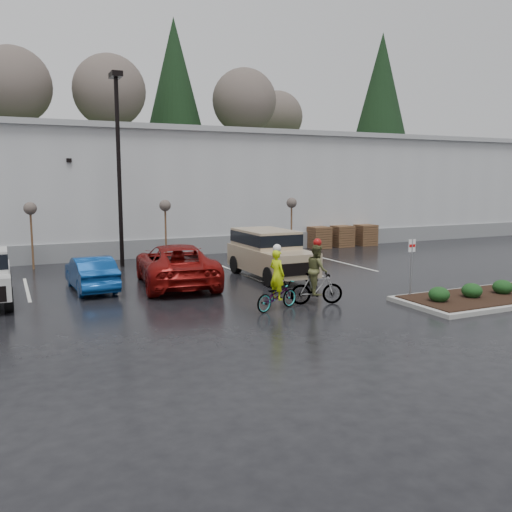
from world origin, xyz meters
name	(u,v)px	position (x,y,z in m)	size (l,w,h in m)	color
ground	(322,312)	(0.00, 0.00, 0.00)	(120.00, 120.00, 0.00)	black
warehouse	(150,188)	(0.00, 21.99, 3.65)	(60.50, 15.50, 7.20)	#AFB2B4
wooded_ridge	(97,191)	(0.00, 45.00, 3.00)	(80.00, 25.00, 6.00)	#25421B
lamppost	(118,149)	(-4.00, 12.00, 5.69)	(0.50, 1.00, 9.22)	black
sapling_west	(30,212)	(-8.00, 13.00, 2.73)	(0.60, 0.60, 3.20)	#503A20
sapling_mid	(165,209)	(-1.50, 13.00, 2.73)	(0.60, 0.60, 3.20)	#503A20
sapling_east	(292,206)	(6.00, 13.00, 2.73)	(0.60, 0.60, 3.20)	#503A20
pallet_stack_a	(319,237)	(8.50, 14.00, 0.68)	(1.20, 1.20, 1.35)	#503A20
pallet_stack_b	(342,236)	(10.20, 14.00, 0.68)	(1.20, 1.20, 1.35)	#503A20
pallet_stack_c	(365,235)	(12.00, 14.00, 0.68)	(1.20, 1.20, 1.35)	#503A20
curb_island	(502,296)	(7.00, -1.00, 0.07)	(8.00, 3.00, 0.15)	gray
mulch_bed	(502,294)	(7.00, -1.00, 0.17)	(7.60, 2.60, 0.04)	black
shrub_a	(439,295)	(4.00, -1.00, 0.41)	(0.70, 0.70, 0.52)	#133817
shrub_b	(472,291)	(5.50, -1.00, 0.41)	(0.70, 0.70, 0.52)	#133817
shrub_c	(503,287)	(7.00, -1.00, 0.41)	(0.70, 0.70, 0.52)	#133817
fire_lane_sign	(411,261)	(3.80, 0.20, 1.41)	(0.30, 0.05, 2.20)	gray
car_blue	(91,273)	(-6.22, 6.83, 0.67)	(1.41, 4.04, 1.33)	navy
car_red	(176,265)	(-2.96, 6.37, 0.84)	(2.79, 6.05, 1.68)	maroon
suv_tan	(271,254)	(1.30, 6.26, 1.03)	(2.20, 5.10, 2.06)	tan
cyclist_hivis	(277,289)	(-1.17, 0.92, 0.68)	(1.90, 1.17, 2.18)	#3F3F44
cyclist_olive	(317,280)	(0.43, 1.04, 0.83)	(1.83, 1.00, 2.28)	#3F3F44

